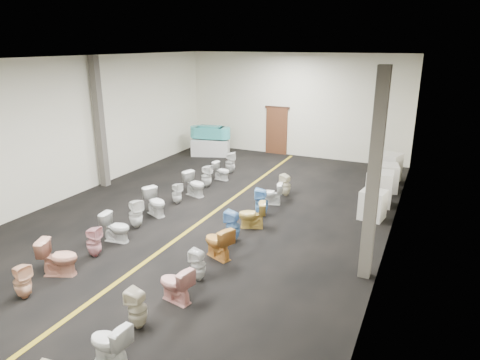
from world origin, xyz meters
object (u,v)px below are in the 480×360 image
Objects in this scene: appliance_crate_c at (385,178)px; toilet_left_10 at (222,171)px; bathtub at (210,132)px; toilet_right_9 at (271,194)px; toilet_left_2 at (59,257)px; toilet_right_1 at (109,343)px; appliance_crate_d at (389,168)px; toilet_right_4 at (198,265)px; appliance_crate_b at (379,188)px; toilet_left_1 at (22,281)px; toilet_right_6 at (233,226)px; toilet_left_4 at (116,227)px; toilet_left_6 at (156,202)px; toilet_left_5 at (136,214)px; display_table at (211,147)px; toilet_left_3 at (94,242)px; toilet_right_7 at (252,215)px; toilet_right_5 at (218,242)px; toilet_right_2 at (138,309)px; toilet_left_7 at (177,193)px; toilet_left_8 at (195,184)px; toilet_right_3 at (175,284)px; toilet_left_9 at (206,176)px; toilet_right_10 at (286,185)px; toilet_right_8 at (262,202)px; appliance_crate_a at (373,205)px.

toilet_left_10 is at bearing -167.32° from appliance_crate_c.
bathtub is 2.63× the size of toilet_right_9.
toilet_left_10 is at bearing -23.10° from toilet_left_2.
appliance_crate_c is at bearing 167.95° from toilet_right_1.
toilet_right_4 is at bearing -107.85° from appliance_crate_d.
appliance_crate_c is 1.11× the size of toilet_left_2.
appliance_crate_b is 1.61× the size of toilet_left_10.
toilet_left_1 is 0.90× the size of toilet_right_6.
toilet_left_6 is at bearing -3.02° from toilet_left_4.
toilet_left_5 is 1.17× the size of toilet_right_9.
toilet_left_5 is at bearing -75.96° from display_table.
toilet_right_7 is (2.76, 3.11, 0.00)m from toilet_left_3.
toilet_right_6 is at bearing -152.75° from toilet_right_5.
toilet_left_7 is at bearing -153.05° from toilet_right_2.
toilet_left_2 is at bearing -122.93° from appliance_crate_c.
toilet_left_8 is 6.15m from toilet_right_3.
toilet_left_3 is 0.99× the size of toilet_left_4.
toilet_left_9 is (0.04, 1.85, 0.06)m from toilet_left_7.
toilet_left_4 is 0.90m from toilet_left_5.
toilet_right_6 is at bearing -175.02° from toilet_right_1.
toilet_right_7 is at bearing -42.27° from toilet_left_5.
toilet_left_5 is at bearing -12.27° from toilet_right_10.
toilet_left_10 is 0.79× the size of toilet_right_8.
appliance_crate_a is at bearing -98.12° from toilet_left_10.
toilet_left_9 is at bearing -144.21° from toilet_right_3.
toilet_right_7 is at bearing -58.50° from toilet_left_4.
appliance_crate_d is 7.81m from toilet_left_7.
toilet_right_7 is at bearing -176.52° from toilet_right_1.
toilet_left_6 is 1.18× the size of toilet_left_7.
toilet_left_3 is at bearing -40.91° from toilet_right_9.
toilet_right_3 is at bearing -58.43° from toilet_left_1.
appliance_crate_c is at bearing 151.84° from toilet_right_6.
appliance_crate_c is at bearing -21.09° from toilet_left_1.
toilet_right_2 reaches higher than toilet_right_7.
toilet_right_6 is 3.83m from toilet_right_10.
toilet_left_2 is 6.64m from toilet_left_9.
toilet_left_10 is 0.91× the size of toilet_right_10.
appliance_crate_c is 7.11m from toilet_left_7.
toilet_right_6 is 2.90m from toilet_right_9.
toilet_right_2 is at bearing -164.07° from toilet_left_9.
display_table reaches higher than toilet_right_9.
display_table is at bearing 157.27° from appliance_crate_b.
toilet_right_9 is (2.64, 6.99, -0.02)m from toilet_left_1.
toilet_left_4 is 4.18m from toilet_right_8.
toilet_right_3 is at bearing -11.66° from toilet_right_9.
toilet_right_5 is (-0.07, 3.84, 0.04)m from toilet_right_1.
toilet_left_8 is 3.68m from toilet_right_6.
appliance_crate_a is 1.16× the size of toilet_right_10.
appliance_crate_c is at bearing -55.35° from toilet_left_2.
toilet_left_2 is 4.98m from toilet_right_7.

